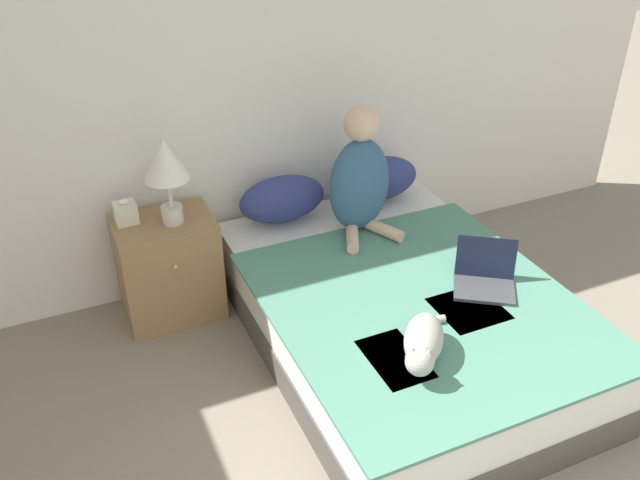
{
  "coord_description": "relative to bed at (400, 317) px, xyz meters",
  "views": [
    {
      "loc": [
        -1.03,
        0.15,
        2.46
      ],
      "look_at": [
        0.1,
        2.63,
        0.79
      ],
      "focal_mm": 38.0,
      "sensor_mm": 36.0,
      "label": 1
    }
  ],
  "objects": [
    {
      "name": "pillow_far",
      "position": [
        0.32,
        0.88,
        0.36
      ],
      "size": [
        0.53,
        0.27,
        0.27
      ],
      "color": "navy",
      "rests_on": "bed"
    },
    {
      "name": "tissue_box",
      "position": [
        -1.22,
        0.91,
        0.46
      ],
      "size": [
        0.12,
        0.12,
        0.14
      ],
      "color": "beige",
      "rests_on": "nightstand"
    },
    {
      "name": "nightstand",
      "position": [
        -1.04,
        0.84,
        0.09
      ],
      "size": [
        0.54,
        0.42,
        0.62
      ],
      "color": "#937047",
      "rests_on": "ground_plane"
    },
    {
      "name": "pillow_near",
      "position": [
        -0.32,
        0.88,
        0.36
      ],
      "size": [
        0.53,
        0.27,
        0.27
      ],
      "color": "navy",
      "rests_on": "bed"
    },
    {
      "name": "table_lamp",
      "position": [
        -0.99,
        0.81,
        0.74
      ],
      "size": [
        0.24,
        0.24,
        0.48
      ],
      "color": "beige",
      "rests_on": "nightstand"
    },
    {
      "name": "bed",
      "position": [
        0.0,
        0.0,
        0.0
      ],
      "size": [
        1.47,
        2.07,
        0.44
      ],
      "color": "#4C4742",
      "rests_on": "ground_plane"
    },
    {
      "name": "cat_tabby",
      "position": [
        -0.22,
        -0.54,
        0.31
      ],
      "size": [
        0.4,
        0.41,
        0.19
      ],
      "rotation": [
        0.0,
        0.0,
        -2.23
      ],
      "color": "#A8A399",
      "rests_on": "bed"
    },
    {
      "name": "person_sitting",
      "position": [
        0.04,
        0.59,
        0.55
      ],
      "size": [
        0.37,
        0.36,
        0.75
      ],
      "color": "#33567A",
      "rests_on": "bed"
    },
    {
      "name": "laptop_open",
      "position": [
        0.36,
        -0.2,
        0.27
      ],
      "size": [
        0.4,
        0.39,
        0.23
      ],
      "rotation": [
        0.0,
        0.0,
        -0.6
      ],
      "color": "#424247",
      "rests_on": "bed"
    },
    {
      "name": "wall_back",
      "position": [
        -0.55,
        1.11,
        1.06
      ],
      "size": [
        5.99,
        0.05,
        2.55
      ],
      "color": "white",
      "rests_on": "ground_plane"
    }
  ]
}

